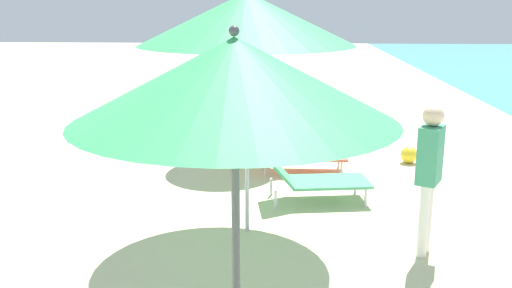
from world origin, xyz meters
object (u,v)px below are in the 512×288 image
object	(u,v)px
lounger_farthest_shoreside	(297,126)
lounger_farthest_inland	(300,152)
umbrella_third	(246,19)
beach_ball	(409,155)
umbrella_farthest	(244,19)
person_walking_near	(429,165)
cooler_box	(205,108)
lounger_third_shoreside	(314,178)
umbrella_second	(234,81)

from	to	relation	value
lounger_farthest_shoreside	lounger_farthest_inland	distance (m)	2.17
umbrella_third	beach_ball	xyz separation A→B (m)	(2.69, 3.22, -2.46)
umbrella_farthest	person_walking_near	xyz separation A→B (m)	(2.32, -4.12, -1.45)
umbrella_farthest	person_walking_near	bearing A→B (deg)	-60.55
lounger_farthest_inland	person_walking_near	distance (m)	3.48
lounger_farthest_shoreside	lounger_farthest_inland	size ratio (longest dim) A/B	0.95
lounger_farthest_inland	cooler_box	xyz separation A→B (m)	(-2.25, 4.70, -0.15)
lounger_farthest_inland	lounger_third_shoreside	bearing A→B (deg)	-82.59
person_walking_near	cooler_box	bearing A→B (deg)	141.27
lounger_farthest_shoreside	lounger_third_shoreside	bearing A→B (deg)	-75.90
umbrella_second	person_walking_near	distance (m)	3.76
lounger_farthest_shoreside	person_walking_near	bearing A→B (deg)	-64.50
person_walking_near	umbrella_third	bearing A→B (deg)	-168.46
umbrella_farthest	lounger_farthest_shoreside	size ratio (longest dim) A/B	1.93
umbrella_farthest	cooler_box	world-z (taller)	umbrella_farthest
umbrella_third	lounger_farthest_shoreside	world-z (taller)	umbrella_third
beach_ball	umbrella_second	bearing A→B (deg)	-110.48
cooler_box	lounger_farthest_shoreside	bearing A→B (deg)	-48.31
lounger_farthest_shoreside	beach_ball	bearing A→B (deg)	-26.42
umbrella_second	cooler_box	world-z (taller)	umbrella_second
lounger_farthest_shoreside	cooler_box	size ratio (longest dim) A/B	2.40
lounger_third_shoreside	umbrella_farthest	world-z (taller)	umbrella_farthest
lounger_third_shoreside	umbrella_second	bearing A→B (deg)	-106.25
beach_ball	lounger_farthest_shoreside	bearing A→B (deg)	142.01
beach_ball	lounger_farthest_inland	bearing A→B (deg)	-161.88
umbrella_farthest	beach_ball	world-z (taller)	umbrella_farthest
umbrella_third	person_walking_near	distance (m)	2.63
cooler_box	umbrella_third	bearing A→B (deg)	-78.18
umbrella_farthest	person_walking_near	distance (m)	4.94
umbrella_second	lounger_farthest_shoreside	bearing A→B (deg)	86.05
cooler_box	umbrella_second	bearing A→B (deg)	-81.14
umbrella_second	lounger_farthest_inland	xyz separation A→B (m)	(0.56, 6.11, -2.04)
umbrella_third	cooler_box	distance (m)	7.82
lounger_farthest_shoreside	person_walking_near	distance (m)	5.51
umbrella_second	umbrella_farthest	world-z (taller)	umbrella_farthest
umbrella_second	umbrella_third	world-z (taller)	umbrella_third
beach_ball	lounger_third_shoreside	bearing A→B (deg)	-130.92
lounger_farthest_inland	beach_ball	distance (m)	2.07
lounger_farthest_inland	umbrella_farthest	bearing A→B (deg)	136.34
umbrella_third	cooler_box	world-z (taller)	umbrella_third
lounger_farthest_inland	beach_ball	world-z (taller)	lounger_farthest_inland
umbrella_farthest	lounger_farthest_inland	bearing A→B (deg)	-44.37
umbrella_second	lounger_farthest_shoreside	world-z (taller)	umbrella_second
umbrella_farthest	lounger_farthest_inland	xyz separation A→B (m)	(1.00, -0.98, -2.16)
lounger_farthest_inland	lounger_farthest_shoreside	bearing A→B (deg)	90.46
umbrella_farthest	beach_ball	bearing A→B (deg)	-6.48
lounger_farthest_shoreside	cooler_box	xyz separation A→B (m)	(-2.26, 2.54, -0.13)
lounger_third_shoreside	lounger_farthest_inland	size ratio (longest dim) A/B	1.04
lounger_third_shoreside	lounger_farthest_shoreside	bearing A→B (deg)	85.12
umbrella_farthest	cooler_box	xyz separation A→B (m)	(-1.25, 3.72, -2.31)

